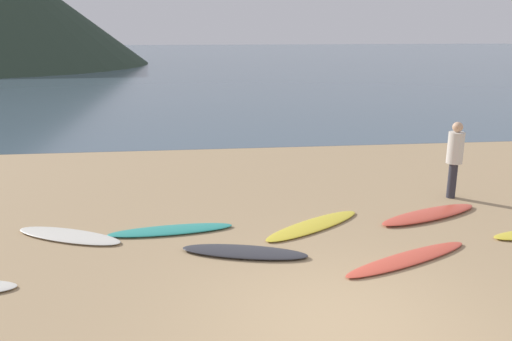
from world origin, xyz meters
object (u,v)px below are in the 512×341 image
at_px(surfboard_4, 313,225).
at_px(surfboard_6, 429,214).
at_px(surfboard_3, 244,252).
at_px(surfboard_2, 171,230).
at_px(surfboard_5, 408,259).
at_px(surfboard_1, 69,236).
at_px(person_0, 455,154).

xyz_separation_m(surfboard_4, surfboard_6, (2.52, 0.28, 0.02)).
xyz_separation_m(surfboard_3, surfboard_4, (1.47, 1.12, -0.02)).
relative_size(surfboard_2, surfboard_5, 0.89).
distance_m(surfboard_2, surfboard_3, 1.77).
relative_size(surfboard_1, surfboard_6, 0.88).
relative_size(surfboard_3, surfboard_6, 0.88).
bearing_deg(surfboard_3, surfboard_5, 3.78).
bearing_deg(surfboard_6, person_0, 26.10).
relative_size(surfboard_1, surfboard_4, 0.90).
bearing_deg(surfboard_2, surfboard_1, 175.70).
xyz_separation_m(surfboard_3, surfboard_6, (3.99, 1.40, 0.00)).
height_order(surfboard_1, surfboard_5, same).
distance_m(surfboard_4, surfboard_6, 2.54).
relative_size(surfboard_1, surfboard_3, 1.00).
bearing_deg(surfboard_4, surfboard_6, -27.39).
height_order(surfboard_3, surfboard_6, surfboard_6).
xyz_separation_m(surfboard_6, person_0, (1.04, 1.15, 0.99)).
bearing_deg(surfboard_3, surfboard_6, 34.93).
xyz_separation_m(surfboard_2, surfboard_3, (1.31, -1.19, 0.01)).
xyz_separation_m(surfboard_2, person_0, (6.34, 1.37, 1.01)).
height_order(surfboard_4, surfboard_5, surfboard_5).
bearing_deg(surfboard_5, person_0, 29.75).
relative_size(surfboard_3, person_0, 1.25).
distance_m(surfboard_3, surfboard_5, 2.78).
height_order(surfboard_4, surfboard_6, surfboard_6).
bearing_deg(surfboard_4, person_0, -11.78).
relative_size(surfboard_4, surfboard_5, 0.92).
bearing_deg(surfboard_5, surfboard_3, 144.46).
distance_m(surfboard_1, surfboard_4, 4.67).
bearing_deg(surfboard_1, surfboard_4, 25.18).
distance_m(surfboard_1, surfboard_3, 3.39).
height_order(surfboard_2, surfboard_5, surfboard_2).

